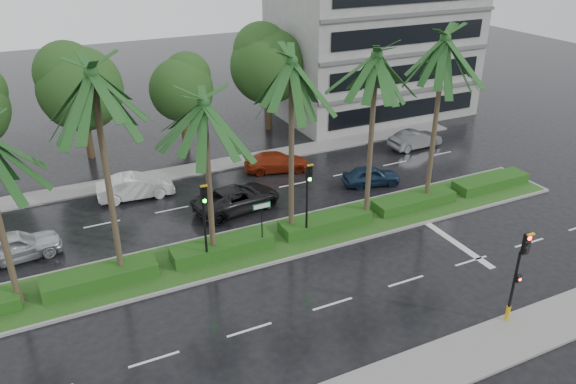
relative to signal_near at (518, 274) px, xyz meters
name	(u,v)px	position (x,y,z in m)	size (l,w,h in m)	color
ground	(284,250)	(-6.00, 9.39, -2.50)	(120.00, 120.00, 0.00)	black
near_sidewalk	(403,381)	(-6.00, -0.81, -2.44)	(40.00, 2.40, 0.12)	slate
far_sidewalk	(209,167)	(-6.00, 21.39, -2.44)	(40.00, 2.00, 0.12)	slate
median	(276,240)	(-6.00, 10.39, -2.42)	(36.00, 4.00, 0.15)	gray
hedge	(276,234)	(-6.00, 10.39, -2.05)	(35.20, 1.40, 0.60)	#1A4513
lane_markings	(339,241)	(-2.96, 8.96, -2.50)	(34.00, 13.06, 0.01)	silver
palm_row	(249,88)	(-7.24, 10.41, 5.96)	(26.30, 4.20, 10.57)	#3B3022
signal_near	(518,274)	(0.00, 0.00, 0.00)	(0.34, 0.45, 4.36)	black
signal_median_left	(204,213)	(-10.00, 9.69, 0.49)	(0.34, 0.42, 4.36)	black
signal_median_right	(308,191)	(-4.50, 9.69, 0.49)	(0.34, 0.42, 4.36)	black
street_sign	(262,214)	(-7.00, 9.87, -0.38)	(0.95, 0.09, 2.60)	black
bg_trees	(173,78)	(-6.55, 26.98, 2.51)	(32.92, 5.90, 8.53)	#3A271A
building	(373,43)	(11.00, 27.39, 3.50)	(16.00, 10.00, 12.00)	gray
car_silver	(14,246)	(-18.45, 14.53, -1.75)	(4.44, 1.79, 1.51)	silver
car_white	(135,186)	(-11.50, 18.93, -1.75)	(4.55, 1.59, 1.50)	silver
car_darkgrey	(237,198)	(-6.50, 14.74, -1.78)	(5.23, 2.41, 1.45)	black
car_red	(277,162)	(-2.00, 18.89, -1.86)	(4.43, 1.80, 1.29)	maroon
car_blue	(371,176)	(2.50, 14.20, -1.88)	(3.66, 1.47, 1.25)	#162B44
car_grey	(415,139)	(9.08, 18.22, -1.83)	(4.11, 1.43, 1.36)	#505355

